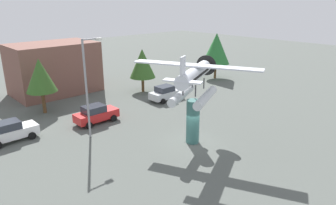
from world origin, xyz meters
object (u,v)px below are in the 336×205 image
Objects in this scene: car_near_white at (10,131)px; display_pedestal at (193,122)px; tree_center_back at (142,63)px; storefront_building at (54,68)px; car_mid_red at (96,114)px; tree_east at (40,76)px; tree_far_east at (216,48)px; floatplane_monument at (194,80)px; car_far_silver at (166,93)px; streetlight_primary at (88,82)px.

display_pedestal is at bearing -43.96° from car_near_white.
storefront_building is at bearing 138.93° from tree_center_back.
car_mid_red is 7.34m from tree_east.
tree_center_back is at bearing 13.01° from car_near_white.
floatplane_monument is at bearing -145.87° from tree_far_east.
tree_center_back is at bearing 171.49° from tree_far_east.
floatplane_monument is at bearing -43.51° from car_near_white.
tree_east is at bearing 86.70° from floatplane_monument.
floatplane_monument is 2.35× the size of car_far_silver.
tree_center_back is at bearing -3.58° from tree_east.
tree_east is (-12.35, 5.50, 3.16)m from car_far_silver.
car_mid_red is at bearing 111.05° from display_pedestal.
streetlight_primary is 15.70m from storefront_building.
car_near_white and car_far_silver have the same top height.
car_far_silver is 0.62× the size of tree_far_east.
display_pedestal is at bearing -121.78° from car_far_silver.
floatplane_monument reaches higher than car_near_white.
tree_east is (-4.25, -6.52, 0.88)m from storefront_building.
tree_far_east is at bearing 8.64° from floatplane_monument.
display_pedestal is at bearing -113.74° from tree_center_back.
display_pedestal is at bearing -50.91° from streetlight_primary.
car_near_white is 1.00× the size of car_mid_red.
tree_east is 25.27m from tree_far_east.
floatplane_monument reaches higher than tree_east.
floatplane_monument reaches higher than tree_center_back.
tree_east is at bearing 111.74° from display_pedestal.
car_mid_red and car_far_silver have the same top height.
car_near_white is 1.00× the size of car_far_silver.
streetlight_primary is 1.53× the size of tree_center_back.
tree_center_back is (12.64, -0.79, -0.35)m from tree_east.
streetlight_primary reaches higher than tree_far_east.
streetlight_primary is 0.84× the size of storefront_building.
car_far_silver is at bearing -2.22° from car_near_white.
tree_far_east is (12.49, -1.87, 0.82)m from tree_center_back.
car_far_silver is 12.78m from streetlight_primary.
car_mid_red is at bearing -152.18° from tree_center_back.
floatplane_monument is 1.16× the size of streetlight_primary.
car_mid_red is (-3.73, 9.32, -4.50)m from floatplane_monument.
streetlight_primary reaches higher than tree_center_back.
storefront_building is (1.69, 12.62, 2.28)m from car_mid_red.
floatplane_monument is 22.15m from storefront_building.
streetlight_primary reaches higher than tree_east.
car_mid_red is 0.42× the size of storefront_building.
car_near_white is 18.18m from tree_center_back.
car_near_white is 17.23m from car_far_silver.
tree_east is (-6.17, 15.48, 2.19)m from display_pedestal.
car_mid_red is at bearing -176.48° from car_far_silver.
floatplane_monument is 16.04m from tree_center_back.
tree_far_east is at bearing 13.78° from streetlight_primary.
tree_center_back reaches higher than car_far_silver.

